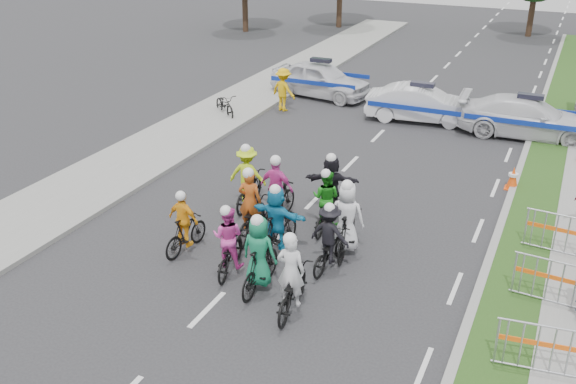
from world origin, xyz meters
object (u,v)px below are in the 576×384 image
at_px(cone_0, 513,178).
at_px(rider_7, 347,225).
at_px(rider_5, 277,224).
at_px(parked_bike, 225,105).
at_px(barrier_1, 561,286).
at_px(rider_9, 277,196).
at_px(barrier_0, 552,353).
at_px(rider_0, 291,285).
at_px(barrier_2, 567,238).
at_px(rider_6, 251,214).
at_px(rider_8, 326,207).
at_px(rider_2, 229,247).
at_px(police_car_2, 527,117).
at_px(marshal_hiviz, 283,90).
at_px(police_car_1, 421,104).
at_px(rider_10, 248,182).
at_px(rider_11, 331,190).
at_px(rider_4, 330,242).
at_px(rider_3, 185,228).
at_px(rider_1, 260,260).
at_px(police_car_0, 321,79).

bearing_deg(cone_0, rider_7, -119.27).
distance_m(rider_5, parked_bike, 11.11).
bearing_deg(barrier_1, cone_0, 105.31).
height_order(rider_9, barrier_0, rider_9).
xyz_separation_m(rider_0, rider_7, (0.22, 2.72, 0.15)).
xyz_separation_m(rider_9, barrier_2, (7.12, 1.11, -0.18)).
relative_size(rider_0, rider_6, 0.98).
distance_m(rider_0, rider_8, 3.76).
bearing_deg(rider_2, rider_0, 145.77).
bearing_deg(rider_5, rider_9, -56.94).
xyz_separation_m(police_car_2, marshal_hiviz, (-9.35, -0.84, 0.16)).
bearing_deg(barrier_1, police_car_1, 117.07).
xyz_separation_m(rider_10, barrier_2, (8.25, 0.61, -0.17)).
xyz_separation_m(rider_9, rider_11, (1.18, 0.91, 0.04)).
bearing_deg(rider_2, rider_4, -162.55).
relative_size(rider_8, barrier_1, 0.87).
xyz_separation_m(rider_3, cone_0, (6.79, 7.24, -0.31)).
bearing_deg(cone_0, rider_3, -133.15).
bearing_deg(cone_0, rider_0, -112.12).
relative_size(rider_8, rider_11, 0.94).
xyz_separation_m(rider_4, rider_8, (-0.78, 1.75, -0.02)).
bearing_deg(rider_5, cone_0, -118.95).
xyz_separation_m(rider_1, barrier_0, (6.04, -0.45, -0.17)).
distance_m(rider_2, rider_4, 2.32).
distance_m(rider_8, cone_0, 6.28).
distance_m(rider_2, rider_7, 2.88).
bearing_deg(rider_6, police_car_2, -124.67).
distance_m(rider_0, barrier_0, 5.08).
xyz_separation_m(rider_0, cone_0, (3.42, 8.42, -0.28)).
xyz_separation_m(police_car_0, cone_0, (8.91, -6.77, -0.42)).
relative_size(rider_1, barrier_0, 0.94).
xyz_separation_m(rider_3, rider_5, (2.03, 0.90, 0.13)).
xyz_separation_m(rider_6, barrier_0, (7.37, -2.56, -0.07)).
xyz_separation_m(rider_0, barrier_0, (5.08, -0.00, -0.06)).
height_order(rider_3, rider_5, rider_5).
height_order(police_car_0, parked_bike, police_car_0).
bearing_deg(rider_8, rider_11, -80.19).
relative_size(rider_6, police_car_1, 0.47).
bearing_deg(police_car_2, rider_8, 155.14).
height_order(rider_5, police_car_0, rider_5).
height_order(rider_8, barrier_1, rider_8).
distance_m(rider_2, rider_11, 3.83).
relative_size(rider_0, rider_9, 0.99).
distance_m(police_car_0, parked_bike, 4.82).
xyz_separation_m(rider_8, rider_10, (-2.49, 0.39, 0.08)).
relative_size(rider_5, rider_9, 0.96).
distance_m(rider_6, rider_7, 2.52).
bearing_deg(cone_0, rider_1, -118.79).
xyz_separation_m(police_car_1, cone_0, (4.10, -5.21, -0.35)).
bearing_deg(rider_11, police_car_2, -125.77).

